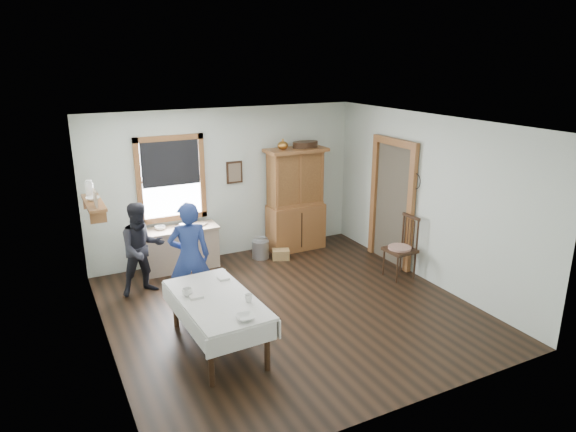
{
  "coord_description": "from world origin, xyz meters",
  "views": [
    {
      "loc": [
        -3.09,
        -6.02,
        3.53
      ],
      "look_at": [
        0.13,
        0.3,
        1.33
      ],
      "focal_mm": 32.0,
      "sensor_mm": 36.0,
      "label": 1
    }
  ],
  "objects_px": {
    "work_counter": "(181,248)",
    "china_hutch": "(296,200)",
    "woman_blue": "(190,261)",
    "pail": "(261,249)",
    "figure_dark": "(142,252)",
    "spindle_chair": "(400,247)",
    "wicker_basket": "(281,254)",
    "dining_table": "(218,322)"
  },
  "relations": [
    {
      "from": "dining_table",
      "to": "wicker_basket",
      "type": "height_order",
      "value": "dining_table"
    },
    {
      "from": "wicker_basket",
      "to": "china_hutch",
      "type": "bearing_deg",
      "value": 37.02
    },
    {
      "from": "wicker_basket",
      "to": "woman_blue",
      "type": "distance_m",
      "value": 2.39
    },
    {
      "from": "wicker_basket",
      "to": "figure_dark",
      "type": "relative_size",
      "value": 0.23
    },
    {
      "from": "figure_dark",
      "to": "spindle_chair",
      "type": "bearing_deg",
      "value": -25.39
    },
    {
      "from": "wicker_basket",
      "to": "woman_blue",
      "type": "bearing_deg",
      "value": -150.58
    },
    {
      "from": "work_counter",
      "to": "dining_table",
      "type": "distance_m",
      "value": 2.71
    },
    {
      "from": "dining_table",
      "to": "woman_blue",
      "type": "height_order",
      "value": "woman_blue"
    },
    {
      "from": "work_counter",
      "to": "figure_dark",
      "type": "distance_m",
      "value": 1.07
    },
    {
      "from": "wicker_basket",
      "to": "woman_blue",
      "type": "height_order",
      "value": "woman_blue"
    },
    {
      "from": "work_counter",
      "to": "wicker_basket",
      "type": "xyz_separation_m",
      "value": [
        1.73,
        -0.4,
        -0.28
      ]
    },
    {
      "from": "figure_dark",
      "to": "dining_table",
      "type": "bearing_deg",
      "value": -83.23
    },
    {
      "from": "pail",
      "to": "figure_dark",
      "type": "height_order",
      "value": "figure_dark"
    },
    {
      "from": "china_hutch",
      "to": "woman_blue",
      "type": "distance_m",
      "value": 2.94
    },
    {
      "from": "pail",
      "to": "woman_blue",
      "type": "xyz_separation_m",
      "value": [
        -1.7,
        -1.35,
        0.58
      ]
    },
    {
      "from": "china_hutch",
      "to": "spindle_chair",
      "type": "bearing_deg",
      "value": -65.78
    },
    {
      "from": "pail",
      "to": "wicker_basket",
      "type": "xyz_separation_m",
      "value": [
        0.3,
        -0.22,
        -0.08
      ]
    },
    {
      "from": "spindle_chair",
      "to": "wicker_basket",
      "type": "relative_size",
      "value": 3.47
    },
    {
      "from": "pail",
      "to": "wicker_basket",
      "type": "height_order",
      "value": "pail"
    },
    {
      "from": "dining_table",
      "to": "wicker_basket",
      "type": "distance_m",
      "value": 3.07
    },
    {
      "from": "china_hutch",
      "to": "wicker_basket",
      "type": "bearing_deg",
      "value": -143.43
    },
    {
      "from": "work_counter",
      "to": "china_hutch",
      "type": "relative_size",
      "value": 0.67
    },
    {
      "from": "wicker_basket",
      "to": "pail",
      "type": "bearing_deg",
      "value": 143.98
    },
    {
      "from": "work_counter",
      "to": "woman_blue",
      "type": "relative_size",
      "value": 0.86
    },
    {
      "from": "china_hutch",
      "to": "woman_blue",
      "type": "height_order",
      "value": "china_hutch"
    },
    {
      "from": "dining_table",
      "to": "pail",
      "type": "relative_size",
      "value": 5.14
    },
    {
      "from": "spindle_chair",
      "to": "woman_blue",
      "type": "relative_size",
      "value": 0.71
    },
    {
      "from": "figure_dark",
      "to": "china_hutch",
      "type": "bearing_deg",
      "value": 5.59
    },
    {
      "from": "woman_blue",
      "to": "figure_dark",
      "type": "relative_size",
      "value": 1.11
    },
    {
      "from": "spindle_chair",
      "to": "woman_blue",
      "type": "distance_m",
      "value": 3.46
    },
    {
      "from": "dining_table",
      "to": "woman_blue",
      "type": "distance_m",
      "value": 1.24
    },
    {
      "from": "work_counter",
      "to": "wicker_basket",
      "type": "relative_size",
      "value": 4.25
    },
    {
      "from": "work_counter",
      "to": "wicker_basket",
      "type": "distance_m",
      "value": 1.8
    },
    {
      "from": "woman_blue",
      "to": "work_counter",
      "type": "bearing_deg",
      "value": -89.65
    },
    {
      "from": "dining_table",
      "to": "wicker_basket",
      "type": "xyz_separation_m",
      "value": [
        2.02,
        2.3,
        -0.25
      ]
    },
    {
      "from": "pail",
      "to": "woman_blue",
      "type": "distance_m",
      "value": 2.25
    },
    {
      "from": "china_hutch",
      "to": "pail",
      "type": "bearing_deg",
      "value": -169.23
    },
    {
      "from": "work_counter",
      "to": "wicker_basket",
      "type": "height_order",
      "value": "work_counter"
    },
    {
      "from": "china_hutch",
      "to": "spindle_chair",
      "type": "distance_m",
      "value": 2.22
    },
    {
      "from": "work_counter",
      "to": "pail",
      "type": "bearing_deg",
      "value": -5.63
    },
    {
      "from": "wicker_basket",
      "to": "figure_dark",
      "type": "bearing_deg",
      "value": -173.69
    },
    {
      "from": "spindle_chair",
      "to": "pail",
      "type": "height_order",
      "value": "spindle_chair"
    }
  ]
}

